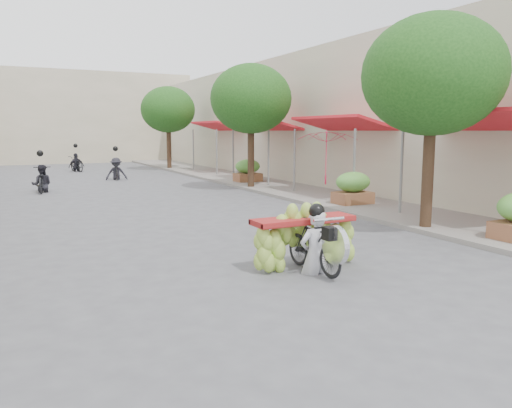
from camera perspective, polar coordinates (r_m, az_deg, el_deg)
The scene contains 15 objects.
ground at distance 6.82m, azimuth 10.14°, elevation -13.13°, with size 120.00×120.00×0.00m, color #56565B.
sidewalk_right at distance 22.93m, azimuth 1.93°, elevation 2.31°, with size 4.00×60.00×0.12m, color gray.
shophouse_row_right at distance 24.78m, azimuth 13.45°, elevation 9.35°, with size 9.77×40.00×6.00m.
far_building at distance 43.25m, azimuth -21.60°, elevation 9.16°, with size 20.00×6.00×7.00m, color #C1B498.
street_tree_near at distance 13.00m, azimuth 19.55°, elevation 13.64°, with size 3.40×3.40×5.25m.
street_tree_mid at distance 21.22m, azimuth -0.60°, elevation 11.89°, with size 3.40×3.40×5.25m.
street_tree_far at distance 32.44m, azimuth -10.02°, elevation 10.56°, with size 3.40×3.40×5.25m.
produce_crate_mid at distance 16.57m, azimuth 11.03°, elevation 2.09°, with size 1.20×0.88×1.16m.
produce_crate_far at distance 23.40m, azimuth -0.95°, elevation 4.04°, with size 1.20×0.88×1.16m.
banana_motorbike at distance 8.96m, azimuth 6.15°, elevation -3.20°, with size 2.20×1.79×2.07m.
market_umbrella at distance 17.15m, azimuth 8.20°, elevation 8.51°, with size 2.27×2.27×1.90m.
pedestrian at distance 23.89m, azimuth -1.91°, elevation 4.54°, with size 0.86×0.68×1.53m.
bg_motorbike_a at distance 22.02m, azimuth -23.33°, elevation 3.12°, with size 0.92×1.87×1.95m.
bg_motorbike_b at distance 26.35m, azimuth -15.71°, elevation 4.58°, with size 1.12×1.54×1.95m.
bg_motorbike_c at distance 32.37m, azimuth -19.86°, elevation 4.89°, with size 1.08×1.76×1.95m.
Camera 1 is at (-3.82, -5.07, 2.49)m, focal length 35.00 mm.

